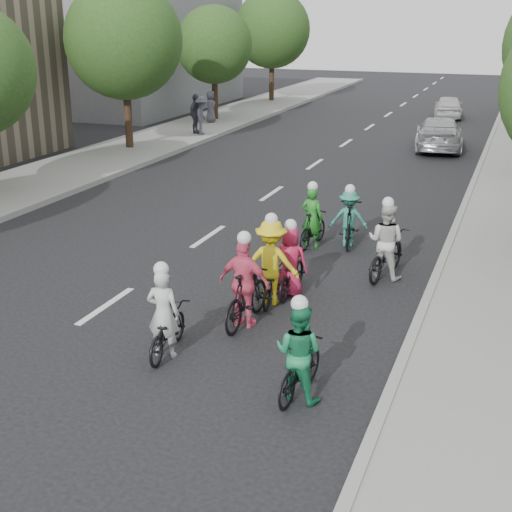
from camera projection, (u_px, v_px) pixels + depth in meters
The scene contains 21 objects.
ground at pixel (106, 306), 14.38m from camera, with size 120.00×120.00×0.00m, color black.
sidewalk_left at pixel (65, 173), 25.87m from camera, with size 4.00×80.00×0.15m, color gray.
curb_left at pixel (111, 176), 25.21m from camera, with size 0.18×80.00×0.18m, color #999993.
curb_right at pixel (463, 208), 21.16m from camera, with size 0.18×80.00×0.18m, color #999993.
bldg_sw at pixel (123, 39), 43.19m from camera, with size 10.00×14.00×8.00m, color slate.
tree_l_3 at pixel (124, 40), 28.91m from camera, with size 4.80×4.80×6.93m.
tree_l_4 at pixel (214, 45), 37.05m from camera, with size 4.00×4.00×5.97m.
tree_l_5 at pixel (272, 30), 44.82m from camera, with size 4.80×4.80×6.93m.
cyclist_0 at pixel (166, 325), 12.21m from camera, with size 0.75×1.67×1.71m.
cyclist_1 at pixel (299, 359), 10.80m from camera, with size 0.81×1.61×1.70m.
cyclist_2 at pixel (272, 269), 14.33m from camera, with size 1.19×1.57×1.90m.
cyclist_3 at pixel (246, 291), 13.30m from camera, with size 1.04×1.84×1.88m.
cyclist_4 at pixel (291, 268), 14.83m from camera, with size 0.74×1.68×1.65m.
cyclist_5 at pixel (312, 224), 17.81m from camera, with size 0.63×1.57×1.70m.
cyclist_6 at pixel (386, 249), 15.79m from camera, with size 0.97×2.00×1.84m.
cyclist_7 at pixel (349, 221), 17.92m from camera, with size 1.01×1.91×1.59m.
follow_car_lead at pixel (439, 133), 30.40m from camera, with size 1.92×4.73×1.37m, color #ADAEB2.
follow_car_trail at pixel (448, 107), 39.42m from camera, with size 1.46×3.64×1.24m, color silver.
spectator_0 at pixel (202, 116), 33.14m from camera, with size 1.12×0.65×1.74m, color #535361.
spectator_1 at pixel (196, 114), 33.46m from camera, with size 1.07×0.45×1.83m, color #4F4F5C.
spectator_2 at pixel (211, 107), 36.80m from camera, with size 0.78×0.51×1.60m, color #4E4E5B.
Camera 1 is at (7.54, -11.32, 5.64)m, focal length 50.00 mm.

